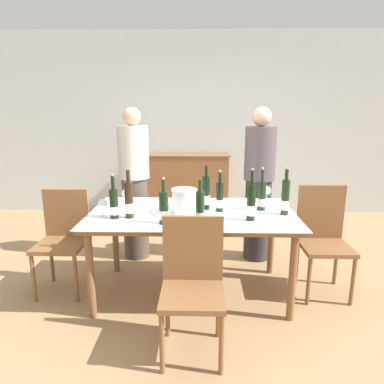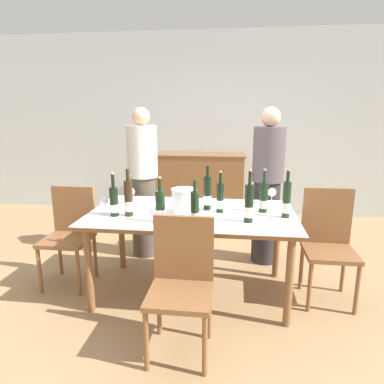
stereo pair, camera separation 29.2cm
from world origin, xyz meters
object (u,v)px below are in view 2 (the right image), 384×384
(wine_glass_0, at_px, (163,203))
(sideboard_cabinet, at_px, (199,185))
(wine_bottle_7, at_px, (129,199))
(wine_glass_3, at_px, (272,193))
(chair_right_end, at_px, (328,238))
(person_host, at_px, (143,184))
(ice_bucket, at_px, (184,200))
(wine_bottle_1, at_px, (249,205))
(person_guest_left, at_px, (267,187))
(wine_glass_2, at_px, (130,192))
(wine_bottle_4, at_px, (220,198))
(wine_bottle_0, at_px, (195,210))
(wine_bottle_3, at_px, (286,200))
(wine_bottle_5, at_px, (207,194))
(dining_table, at_px, (192,220))
(wine_bottle_8, at_px, (160,207))
(chair_left_end, at_px, (70,229))
(wine_glass_1, at_px, (104,202))
(wine_bottle_2, at_px, (114,202))
(wine_bottle_6, at_px, (263,198))
(chair_near_front, at_px, (182,277))

(wine_glass_0, bearing_deg, sideboard_cabinet, 89.24)
(wine_bottle_7, xyz_separation_m, wine_glass_3, (1.22, 0.53, -0.03))
(chair_right_end, relative_size, person_host, 0.58)
(person_host, bearing_deg, ice_bucket, -54.74)
(wine_bottle_1, distance_m, person_guest_left, 1.02)
(wine_glass_3, xyz_separation_m, person_guest_left, (-0.01, 0.42, -0.04))
(wine_bottle_1, xyz_separation_m, person_guest_left, (0.23, 0.99, -0.07))
(ice_bucket, distance_m, wine_bottle_1, 0.57)
(wine_glass_2, height_order, person_guest_left, person_guest_left)
(wine_bottle_4, relative_size, person_guest_left, 0.22)
(ice_bucket, height_order, wine_bottle_0, wine_bottle_0)
(wine_bottle_7, bearing_deg, wine_bottle_3, 5.16)
(sideboard_cabinet, distance_m, wine_bottle_5, 2.31)
(dining_table, xyz_separation_m, wine_glass_0, (-0.22, -0.13, 0.18))
(wine_bottle_4, relative_size, wine_bottle_5, 0.93)
(wine_bottle_8, distance_m, wine_glass_3, 1.14)
(wine_glass_3, bearing_deg, wine_bottle_8, -144.15)
(wine_bottle_1, relative_size, person_host, 0.25)
(wine_bottle_5, height_order, chair_left_end, wine_bottle_5)
(wine_glass_0, relative_size, person_guest_left, 0.09)
(person_host, height_order, person_guest_left, person_guest_left)
(chair_right_end, height_order, person_guest_left, person_guest_left)
(chair_right_end, bearing_deg, wine_bottle_3, -160.13)
(wine_bottle_1, bearing_deg, wine_glass_1, 177.37)
(wine_glass_1, relative_size, person_guest_left, 0.09)
(wine_bottle_2, bearing_deg, chair_left_end, 153.56)
(chair_left_end, relative_size, person_guest_left, 0.55)
(dining_table, relative_size, ice_bucket, 8.04)
(wine_glass_0, xyz_separation_m, chair_left_end, (-0.96, 0.22, -0.34))
(wine_glass_1, bearing_deg, wine_bottle_4, 10.93)
(wine_bottle_6, bearing_deg, wine_glass_2, 173.75)
(wine_glass_0, bearing_deg, wine_glass_3, 27.79)
(wine_bottle_3, bearing_deg, wine_glass_2, 169.08)
(dining_table, xyz_separation_m, person_host, (-0.65, 0.79, 0.14))
(wine_bottle_6, distance_m, wine_glass_3, 0.29)
(sideboard_cabinet, relative_size, person_host, 0.85)
(chair_near_front, bearing_deg, ice_bucket, 97.08)
(wine_bottle_3, relative_size, wine_bottle_5, 1.03)
(wine_bottle_0, distance_m, wine_bottle_3, 0.79)
(wine_bottle_3, xyz_separation_m, wine_glass_1, (-1.52, -0.11, -0.04))
(wine_bottle_2, bearing_deg, chair_near_front, -39.74)
(wine_bottle_4, bearing_deg, dining_table, -172.53)
(wine_bottle_0, relative_size, wine_bottle_1, 0.85)
(ice_bucket, xyz_separation_m, wine_glass_2, (-0.55, 0.25, -0.01))
(wine_bottle_8, bearing_deg, wine_bottle_0, -13.85)
(wine_bottle_0, bearing_deg, wine_bottle_3, 24.46)
(wine_glass_3, height_order, chair_right_end, chair_right_end)
(wine_bottle_4, bearing_deg, wine_bottle_3, -8.63)
(wine_bottle_5, bearing_deg, wine_bottle_3, -14.05)
(wine_bottle_3, distance_m, person_host, 1.66)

